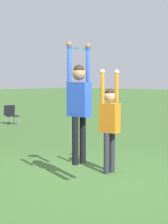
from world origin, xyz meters
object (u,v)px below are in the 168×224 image
object	(u,v)px
person_jumping	(79,99)
frisbee	(80,49)
person_defending	(110,118)
camping_chair_5	(11,114)

from	to	relation	value
person_jumping	frisbee	distance (m)	1.01
person_defending	camping_chair_5	distance (m)	9.44
person_jumping	person_defending	bearing A→B (deg)	-90.00
person_jumping	camping_chair_5	xyz separation A→B (m)	(4.70, 8.70, -1.12)
person_jumping	person_defending	distance (m)	1.07
person_jumping	frisbee	bearing A→B (deg)	-54.73
camping_chair_5	frisbee	bearing A→B (deg)	76.93
person_defending	camping_chair_5	size ratio (longest dim) A/B	2.58
person_jumping	frisbee	xyz separation A→B (m)	(0.24, 0.19, 0.97)
person_defending	frisbee	xyz separation A→B (m)	(-0.73, 0.13, 1.40)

